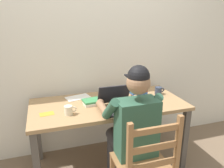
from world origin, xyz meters
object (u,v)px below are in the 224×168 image
(coffee_mug_dark, at_px, (159,91))
(landscape_photo_print, at_px, (47,114))
(book_stack_main, at_px, (139,94))
(book_stack_side, at_px, (92,102))
(wooden_chair, at_px, (145,167))
(coffee_mug_white, at_px, (69,110))
(desk, at_px, (108,111))
(laptop, at_px, (117,104))
(computer_mouse, at_px, (143,105))
(seated_person, at_px, (132,125))

(coffee_mug_dark, distance_m, landscape_photo_print, 1.26)
(book_stack_main, bearing_deg, book_stack_side, -178.93)
(wooden_chair, bearing_deg, coffee_mug_white, 131.81)
(desk, relative_size, wooden_chair, 1.67)
(desk, relative_size, laptop, 4.82)
(desk, height_order, book_stack_main, book_stack_main)
(coffee_mug_white, distance_m, coffee_mug_dark, 1.08)
(coffee_mug_white, bearing_deg, landscape_photo_print, 158.97)
(computer_mouse, distance_m, book_stack_main, 0.24)
(seated_person, distance_m, book_stack_main, 0.56)
(computer_mouse, bearing_deg, desk, 145.65)
(seated_person, relative_size, coffee_mug_white, 11.01)
(laptop, relative_size, coffee_mug_white, 2.89)
(laptop, bearing_deg, book_stack_side, 138.29)
(desk, distance_m, coffee_mug_dark, 0.65)
(computer_mouse, distance_m, landscape_photo_print, 0.93)
(computer_mouse, bearing_deg, wooden_chair, -113.04)
(seated_person, xyz_separation_m, laptop, (-0.04, 0.28, 0.10))
(desk, bearing_deg, coffee_mug_white, -159.58)
(laptop, distance_m, computer_mouse, 0.27)
(book_stack_side, bearing_deg, desk, -6.20)
(seated_person, distance_m, coffee_mug_dark, 0.76)
(seated_person, xyz_separation_m, coffee_mug_white, (-0.51, 0.29, 0.09))
(wooden_chair, relative_size, landscape_photo_print, 7.34)
(wooden_chair, xyz_separation_m, book_stack_main, (0.28, 0.76, 0.32))
(seated_person, height_order, wooden_chair, seated_person)
(coffee_mug_white, xyz_separation_m, book_stack_main, (0.79, 0.19, 0.01))
(desk, bearing_deg, book_stack_side, 173.80)
(desk, height_order, coffee_mug_white, coffee_mug_white)
(computer_mouse, bearing_deg, coffee_mug_dark, 40.58)
(coffee_mug_white, bearing_deg, desk, 20.42)
(landscape_photo_print, bearing_deg, seated_person, -32.96)
(seated_person, bearing_deg, coffee_mug_dark, 43.49)
(desk, relative_size, landscape_photo_print, 12.24)
(laptop, xyz_separation_m, book_stack_side, (-0.21, 0.19, -0.03))
(coffee_mug_dark, xyz_separation_m, landscape_photo_print, (-1.25, -0.16, -0.04))
(laptop, distance_m, coffee_mug_white, 0.47)
(seated_person, xyz_separation_m, wooden_chair, (-0.00, -0.28, -0.23))
(book_stack_side, bearing_deg, seated_person, -61.65)
(coffee_mug_dark, bearing_deg, desk, -173.23)
(coffee_mug_dark, relative_size, book_stack_main, 0.65)
(desk, relative_size, coffee_mug_white, 13.92)
(computer_mouse, xyz_separation_m, book_stack_side, (-0.47, 0.22, 0.01))
(wooden_chair, xyz_separation_m, book_stack_side, (-0.25, 0.75, 0.29))
(coffee_mug_white, distance_m, book_stack_main, 0.81)
(book_stack_side, bearing_deg, book_stack_main, 1.07)
(laptop, xyz_separation_m, computer_mouse, (0.26, -0.04, -0.03))
(laptop, bearing_deg, book_stack_main, 31.05)
(computer_mouse, height_order, book_stack_side, book_stack_side)
(computer_mouse, bearing_deg, book_stack_main, 75.15)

